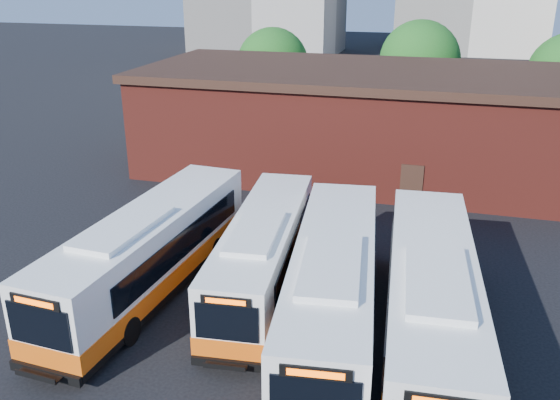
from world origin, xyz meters
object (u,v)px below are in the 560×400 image
(bus_mideast, at_px, (333,292))
(bus_east, at_px, (430,308))
(bus_west, at_px, (149,255))
(bus_midwest, at_px, (263,256))

(bus_mideast, distance_m, bus_east, 3.30)
(bus_west, xyz_separation_m, bus_midwest, (4.28, 1.40, -0.15))
(bus_west, height_order, bus_mideast, bus_mideast)
(bus_west, bearing_deg, bus_east, -2.09)
(bus_west, xyz_separation_m, bus_mideast, (7.53, -0.98, 0.03))
(bus_midwest, bearing_deg, bus_mideast, -41.58)
(bus_midwest, bearing_deg, bus_east, -26.63)
(bus_mideast, bearing_deg, bus_east, -9.54)
(bus_mideast, relative_size, bus_east, 0.99)
(bus_west, relative_size, bus_east, 0.97)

